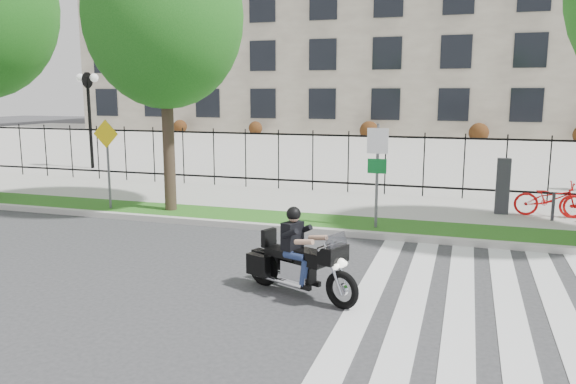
% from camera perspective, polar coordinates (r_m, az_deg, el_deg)
% --- Properties ---
extents(ground, '(120.00, 120.00, 0.00)m').
position_cam_1_polar(ground, '(10.00, -4.97, -9.67)').
color(ground, '#313234').
rests_on(ground, ground).
extents(curb, '(60.00, 0.20, 0.15)m').
position_cam_1_polar(curb, '(13.69, 1.69, -3.87)').
color(curb, '#B8B6AD').
rests_on(curb, ground).
extents(grass_verge, '(60.00, 1.50, 0.15)m').
position_cam_1_polar(grass_verge, '(14.49, 2.62, -3.10)').
color(grass_verge, '#1A5B16').
rests_on(grass_verge, ground).
extents(sidewalk, '(60.00, 3.50, 0.15)m').
position_cam_1_polar(sidewalk, '(16.86, 4.86, -1.25)').
color(sidewalk, '#A4A299').
rests_on(sidewalk, ground).
extents(plaza, '(80.00, 34.00, 0.10)m').
position_cam_1_polar(plaza, '(34.03, 11.56, 4.25)').
color(plaza, '#A4A299').
rests_on(plaza, ground).
extents(crosswalk_stripes, '(5.70, 8.00, 0.01)m').
position_cam_1_polar(crosswalk_stripes, '(9.37, 24.08, -11.90)').
color(crosswalk_stripes, silver).
rests_on(crosswalk_stripes, ground).
extents(iron_fence, '(30.00, 0.06, 2.00)m').
position_cam_1_polar(iron_fence, '(18.38, 6.14, 3.06)').
color(iron_fence, black).
rests_on(iron_fence, sidewalk).
extents(office_building, '(60.00, 21.90, 20.15)m').
position_cam_1_polar(office_building, '(54.11, 14.42, 16.75)').
color(office_building, gray).
rests_on(office_building, ground).
extents(lamp_post_left, '(1.06, 0.70, 4.25)m').
position_cam_1_polar(lamp_post_left, '(25.95, -19.62, 9.12)').
color(lamp_post_left, black).
rests_on(lamp_post_left, ground).
extents(street_tree_1, '(4.23, 4.23, 7.64)m').
position_cam_1_polar(street_tree_1, '(15.83, -12.49, 17.00)').
color(street_tree_1, '#37261E').
rests_on(street_tree_1, grass_verge).
extents(sign_pole_regulatory, '(0.50, 0.09, 2.50)m').
position_cam_1_polar(sign_pole_regulatory, '(13.50, 9.05, 3.00)').
color(sign_pole_regulatory, '#59595B').
rests_on(sign_pole_regulatory, grass_verge).
extents(sign_pole_warning, '(0.78, 0.09, 2.49)m').
position_cam_1_polar(sign_pole_warning, '(16.41, -17.89, 3.88)').
color(sign_pole_warning, '#59595B').
rests_on(sign_pole_warning, grass_verge).
extents(motorcycle_rider, '(2.21, 1.24, 1.82)m').
position_cam_1_polar(motorcycle_rider, '(9.43, 1.17, -7.00)').
color(motorcycle_rider, black).
rests_on(motorcycle_rider, ground).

